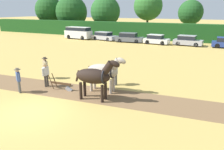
% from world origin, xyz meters
% --- Properties ---
extents(ground_plane, '(240.00, 240.00, 0.00)m').
position_xyz_m(ground_plane, '(0.00, 0.00, 0.00)').
color(ground_plane, tan).
extents(plowed_furrow_strip, '(28.89, 5.24, 0.01)m').
position_xyz_m(plowed_furrow_strip, '(-2.30, 3.23, 0.00)').
color(plowed_furrow_strip, brown).
rests_on(plowed_furrow_strip, ground).
extents(hedgerow, '(79.79, 1.70, 2.91)m').
position_xyz_m(hedgerow, '(0.00, 30.96, 1.45)').
color(hedgerow, '#194719').
rests_on(hedgerow, ground).
extents(tree_far_left, '(6.61, 6.61, 8.32)m').
position_xyz_m(tree_far_left, '(-29.15, 35.90, 5.01)').
color(tree_far_left, '#423323').
rests_on(tree_far_left, ground).
extents(tree_left, '(7.18, 7.18, 8.17)m').
position_xyz_m(tree_left, '(-22.39, 35.61, 4.58)').
color(tree_left, '#423323').
rests_on(tree_left, ground).
extents(tree_center_left, '(6.33, 6.33, 7.90)m').
position_xyz_m(tree_center_left, '(-13.64, 35.63, 4.73)').
color(tree_center_left, brown).
rests_on(tree_center_left, ground).
extents(tree_center, '(5.73, 5.73, 8.70)m').
position_xyz_m(tree_center, '(-4.70, 36.89, 5.82)').
color(tree_center, '#423323').
rests_on(tree_center, ground).
extents(tree_center_right, '(4.59, 4.59, 6.91)m').
position_xyz_m(tree_center_right, '(3.51, 37.03, 4.60)').
color(tree_center_right, '#423323').
rests_on(tree_center_right, ground).
extents(draft_horse_lead_left, '(2.87, 1.12, 2.57)m').
position_xyz_m(draft_horse_lead_left, '(2.18, 2.92, 1.45)').
color(draft_horse_lead_left, black).
rests_on(draft_horse_lead_left, ground).
extents(draft_horse_lead_right, '(2.78, 1.16, 2.43)m').
position_xyz_m(draft_horse_lead_right, '(2.05, 4.35, 1.37)').
color(draft_horse_lead_right, '#B2A38E').
rests_on(draft_horse_lead_right, ground).
extents(plow, '(1.69, 0.49, 1.13)m').
position_xyz_m(plow, '(-0.55, 3.39, 0.32)').
color(plow, '#4C331E').
rests_on(plow, ground).
extents(farmer_at_plow, '(0.42, 0.66, 1.69)m').
position_xyz_m(farmer_at_plow, '(-2.01, 3.47, 0.99)').
color(farmer_at_plow, '#38332D').
rests_on(farmer_at_plow, ground).
extents(farmer_beside_team, '(0.40, 0.61, 1.60)m').
position_xyz_m(farmer_beside_team, '(2.23, 5.84, 0.92)').
color(farmer_beside_team, '#4C4C4C').
rests_on(farmer_beside_team, ground).
extents(farmer_onlooker_left, '(0.56, 0.42, 1.65)m').
position_xyz_m(farmer_onlooker_left, '(-2.80, 1.81, 0.95)').
color(farmer_onlooker_left, '#4C4C4C').
rests_on(farmer_onlooker_left, ground).
extents(farmer_onlooker_right, '(0.61, 0.43, 1.70)m').
position_xyz_m(farmer_onlooker_right, '(-3.29, 4.89, 0.99)').
color(farmer_onlooker_right, '#4C4C4C').
rests_on(farmer_onlooker_right, ground).
extents(parked_van, '(5.07, 2.19, 2.14)m').
position_xyz_m(parked_van, '(-14.30, 25.97, 1.10)').
color(parked_van, silver).
rests_on(parked_van, ground).
extents(parked_car_left, '(4.76, 2.67, 1.43)m').
position_xyz_m(parked_car_left, '(-9.30, 26.48, 0.70)').
color(parked_car_left, '#A8A8B2').
rests_on(parked_car_left, ground).
extents(parked_car_center_left, '(4.60, 2.07, 1.53)m').
position_xyz_m(parked_car_center_left, '(-4.46, 25.98, 0.73)').
color(parked_car_center_left, '#565B66').
rests_on(parked_car_center_left, ground).
extents(parked_car_center, '(3.92, 2.01, 1.46)m').
position_xyz_m(parked_car_center, '(0.04, 25.89, 0.71)').
color(parked_car_center, silver).
rests_on(parked_car_center, ground).
extents(parked_car_center_right, '(4.21, 2.12, 1.49)m').
position_xyz_m(parked_car_center_right, '(4.63, 26.48, 0.72)').
color(parked_car_center_right, '#9E9EA8').
rests_on(parked_car_center_right, ground).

